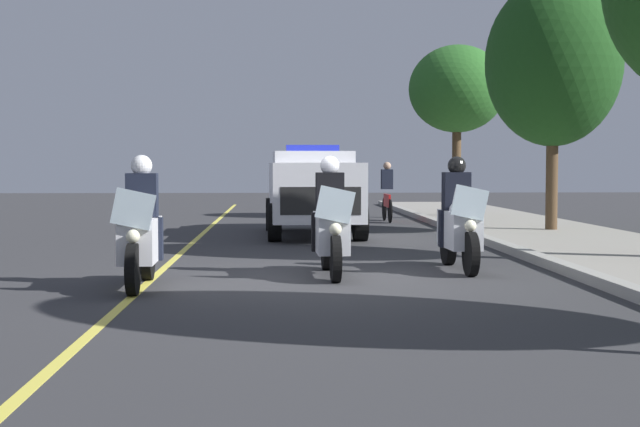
% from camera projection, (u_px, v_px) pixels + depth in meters
% --- Properties ---
extents(ground_plane, '(80.00, 80.00, 0.00)m').
position_uv_depth(ground_plane, '(321.00, 278.00, 12.50)').
color(ground_plane, '#333335').
extents(curb_strip, '(48.00, 0.24, 0.15)m').
position_uv_depth(curb_strip, '(575.00, 272.00, 12.67)').
color(curb_strip, '#9E9B93').
rests_on(curb_strip, ground).
extents(lane_stripe_center, '(48.00, 0.12, 0.01)m').
position_uv_depth(lane_stripe_center, '(152.00, 279.00, 12.39)').
color(lane_stripe_center, '#E0D14C').
rests_on(lane_stripe_center, ground).
extents(police_motorcycle_lead_left, '(2.14, 0.57, 1.72)m').
position_uv_depth(police_motorcycle_lead_left, '(141.00, 234.00, 11.54)').
color(police_motorcycle_lead_left, black).
rests_on(police_motorcycle_lead_left, ground).
extents(police_motorcycle_lead_right, '(2.14, 0.57, 1.72)m').
position_uv_depth(police_motorcycle_lead_right, '(331.00, 227.00, 12.78)').
color(police_motorcycle_lead_right, black).
rests_on(police_motorcycle_lead_right, ground).
extents(police_motorcycle_trailing, '(2.14, 0.57, 1.72)m').
position_uv_depth(police_motorcycle_trailing, '(459.00, 224.00, 13.45)').
color(police_motorcycle_trailing, black).
rests_on(police_motorcycle_trailing, ground).
extents(police_suv, '(4.95, 2.18, 2.05)m').
position_uv_depth(police_suv, '(313.00, 188.00, 20.16)').
color(police_suv, silver).
rests_on(police_suv, ground).
extents(cyclist_background, '(1.76, 0.33, 1.69)m').
position_uv_depth(cyclist_background, '(387.00, 192.00, 25.17)').
color(cyclist_background, black).
rests_on(cyclist_background, ground).
extents(tree_far_back, '(3.13, 3.13, 5.80)m').
position_uv_depth(tree_far_back, '(553.00, 63.00, 20.55)').
color(tree_far_back, '#4C3823').
rests_on(tree_far_back, sidewalk_strip).
extents(tree_behind_suv, '(2.87, 2.87, 5.06)m').
position_uv_depth(tree_behind_suv, '(457.00, 89.00, 26.42)').
color(tree_behind_suv, '#4C3823').
rests_on(tree_behind_suv, sidewalk_strip).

